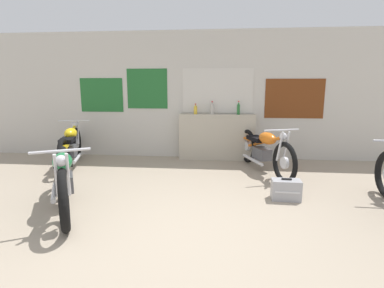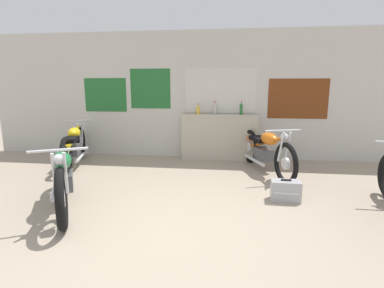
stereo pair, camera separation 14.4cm
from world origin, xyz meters
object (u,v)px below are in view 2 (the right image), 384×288
object	(u,v)px
bottle_leftmost	(198,109)
motorcycle_green	(63,177)
motorcycle_orange	(266,150)
motorcycle_yellow	(74,145)
bottle_left_center	(215,108)
bottle_center	(241,109)
hard_case_silver	(286,191)

from	to	relation	value
bottle_leftmost	motorcycle_green	size ratio (longest dim) A/B	0.12
motorcycle_orange	motorcycle_yellow	size ratio (longest dim) A/B	1.06
bottle_left_center	bottle_center	world-z (taller)	bottle_center
bottle_leftmost	hard_case_silver	xyz separation A→B (m)	(1.51, -2.30, -0.96)
bottle_leftmost	bottle_left_center	xyz separation A→B (m)	(0.36, 0.05, 0.02)
bottle_leftmost	hard_case_silver	distance (m)	2.92
motorcycle_green	motorcycle_yellow	distance (m)	2.33
bottle_left_center	hard_case_silver	world-z (taller)	bottle_left_center
bottle_left_center	motorcycle_yellow	bearing A→B (deg)	-162.36
motorcycle_green	bottle_leftmost	bearing A→B (deg)	63.46
bottle_left_center	hard_case_silver	xyz separation A→B (m)	(1.15, -2.36, -0.99)
motorcycle_green	hard_case_silver	distance (m)	3.07
bottle_left_center	motorcycle_orange	distance (m)	1.53
bottle_left_center	bottle_center	size ratio (longest dim) A/B	0.96
motorcycle_orange	bottle_left_center	bearing A→B (deg)	138.18
bottle_leftmost	bottle_center	xyz separation A→B (m)	(0.93, -0.01, 0.03)
bottle_leftmost	motorcycle_green	bearing A→B (deg)	-116.54
motorcycle_green	motorcycle_orange	size ratio (longest dim) A/B	0.89
bottle_center	motorcycle_orange	bearing A→B (deg)	-61.82
bottle_center	hard_case_silver	distance (m)	2.56
bottle_left_center	motorcycle_orange	bearing A→B (deg)	-41.82
motorcycle_orange	motorcycle_yellow	world-z (taller)	motorcycle_orange
bottle_center	bottle_left_center	bearing A→B (deg)	173.13
hard_case_silver	bottle_left_center	bearing A→B (deg)	116.07
bottle_left_center	bottle_center	xyz separation A→B (m)	(0.57, -0.07, 0.01)
motorcycle_green	motorcycle_orange	bearing A→B (deg)	36.27
motorcycle_green	hard_case_silver	world-z (taller)	motorcycle_green
motorcycle_yellow	bottle_leftmost	bearing A→B (deg)	18.89
motorcycle_green	motorcycle_yellow	bearing A→B (deg)	115.38
motorcycle_yellow	hard_case_silver	bearing A→B (deg)	-20.13
bottle_leftmost	bottle_center	bearing A→B (deg)	-0.83
bottle_center	motorcycle_orange	distance (m)	1.19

